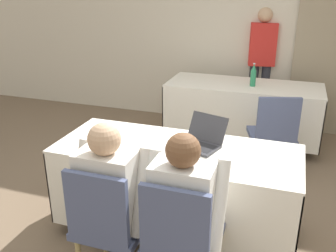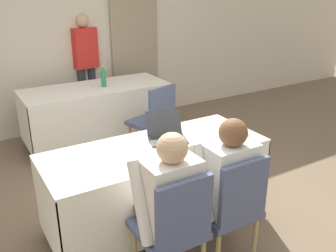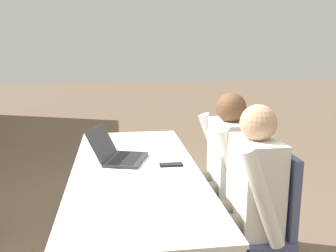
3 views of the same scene
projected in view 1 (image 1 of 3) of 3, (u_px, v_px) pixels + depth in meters
name	position (u px, v px, depth m)	size (l,w,h in m)	color
ground_plane	(176.00, 230.00, 3.08)	(24.00, 24.00, 0.00)	brown
wall_back	(238.00, 25.00, 4.95)	(12.00, 0.06, 2.70)	beige
curtain_panel	(328.00, 31.00, 4.58)	(0.74, 0.04, 2.65)	gray
conference_table_near	(176.00, 169.00, 2.87)	(1.84, 0.74, 0.74)	white
conference_table_far	(243.00, 99.00, 4.56)	(1.84, 0.74, 0.74)	white
laptop	(200.00, 141.00, 2.83)	(0.39, 0.39, 0.21)	#333338
cell_phone	(170.00, 160.00, 2.61)	(0.07, 0.14, 0.01)	black
paper_beside_laptop	(181.00, 144.00, 2.88)	(0.22, 0.30, 0.00)	white
water_bottle	(253.00, 76.00, 4.38)	(0.07, 0.07, 0.27)	#288456
chair_near_left	(108.00, 222.00, 2.38)	(0.44, 0.44, 0.89)	tan
chair_near_right	(180.00, 237.00, 2.23)	(0.44, 0.44, 0.89)	tan
chair_far_spare	(273.00, 132.00, 3.76)	(0.55, 0.55, 0.89)	tan
person_checkered_shirt	(114.00, 192.00, 2.41)	(0.50, 0.52, 1.15)	#665B4C
person_white_shirt	(186.00, 205.00, 2.26)	(0.50, 0.52, 1.15)	#665B4C
person_red_shirt	(261.00, 60.00, 4.99)	(0.37, 0.26, 1.59)	#33333D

